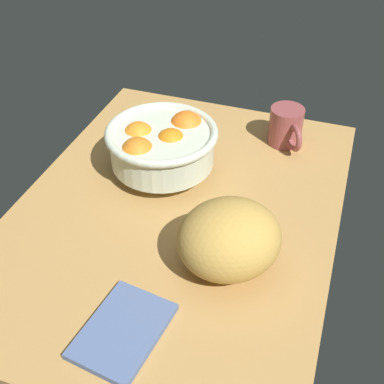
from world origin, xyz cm
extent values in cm
cube|color=#B5874A|center=(0.00, 0.00, -1.50)|extent=(78.75, 58.28, 3.00)
cylinder|color=silver|center=(-9.94, -6.43, 1.29)|extent=(9.36, 9.36, 2.57)
cylinder|color=silver|center=(-9.94, -6.43, 5.94)|extent=(20.26, 20.26, 6.73)
torus|color=silver|center=(-9.94, -6.43, 9.30)|extent=(21.86, 21.86, 1.60)
sphere|color=orange|center=(-9.52, -4.40, 7.37)|extent=(6.25, 6.25, 6.25)
sphere|color=orange|center=(-9.44, -11.06, 7.42)|extent=(6.51, 6.51, 6.51)
sphere|color=orange|center=(-4.16, -8.97, 7.46)|extent=(6.75, 6.75, 6.75)
sphere|color=orange|center=(-15.54, -3.41, 7.52)|extent=(7.09, 7.09, 7.09)
ellipsoid|color=gold|center=(9.98, 12.74, 5.95)|extent=(22.26, 22.50, 11.91)
cube|color=slate|center=(27.44, 2.15, 0.55)|extent=(15.79, 12.14, 1.09)
cylinder|color=#924646|center=(-28.38, 14.61, 4.13)|extent=(7.19, 7.19, 8.27)
torus|color=#924646|center=(-24.36, 17.21, 4.13)|extent=(5.55, 4.17, 5.83)
camera|label=1|loc=(63.31, 24.93, 61.04)|focal=46.19mm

